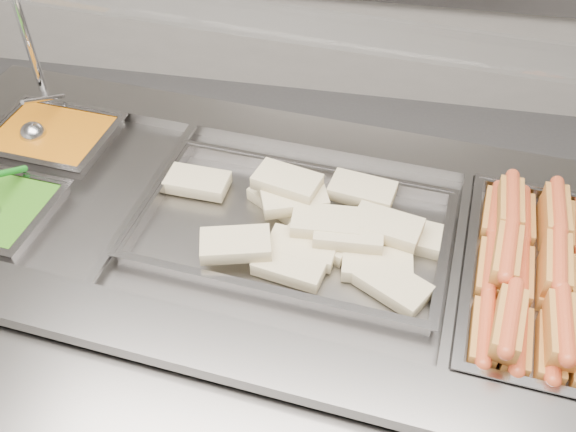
% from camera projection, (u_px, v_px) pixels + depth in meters
% --- Properties ---
extents(steam_counter, '(2.11, 1.10, 0.97)m').
position_uv_depth(steam_counter, '(271.00, 334.00, 1.92)').
color(steam_counter, slate).
rests_on(steam_counter, ground).
extents(tray_rail, '(1.96, 0.59, 0.06)m').
position_uv_depth(tray_rail, '(181.00, 430.00, 1.24)').
color(tray_rail, slate).
rests_on(tray_rail, steam_counter).
extents(sneeze_guard, '(1.80, 0.49, 0.47)m').
position_uv_depth(sneeze_guard, '(294.00, 27.00, 1.47)').
color(sneeze_guard, silver).
rests_on(sneeze_guard, steam_counter).
extents(pan_hotdogs, '(0.43, 0.63, 0.11)m').
position_uv_depth(pan_hotdogs, '(546.00, 290.00, 1.47)').
color(pan_hotdogs, gray).
rests_on(pan_hotdogs, steam_counter).
extents(pan_wraps, '(0.77, 0.50, 0.08)m').
position_uv_depth(pan_wraps, '(292.00, 232.00, 1.59)').
color(pan_wraps, gray).
rests_on(pan_wraps, steam_counter).
extents(pan_beans, '(0.35, 0.29, 0.11)m').
position_uv_depth(pan_beans, '(55.00, 146.00, 1.86)').
color(pan_beans, gray).
rests_on(pan_beans, steam_counter).
extents(hotdogs_in_buns, '(0.31, 0.59, 0.13)m').
position_uv_depth(hotdogs_in_buns, '(538.00, 276.00, 1.44)').
color(hotdogs_in_buns, '#AA6D23').
rests_on(hotdogs_in_buns, pan_hotdogs).
extents(tortilla_wraps, '(0.73, 0.40, 0.10)m').
position_uv_depth(tortilla_wraps, '(320.00, 227.00, 1.55)').
color(tortilla_wraps, '#D1BB8C').
rests_on(tortilla_wraps, pan_wraps).
extents(ladle, '(0.08, 0.21, 0.15)m').
position_uv_depth(ladle, '(34.00, 132.00, 1.82)').
color(ladle, '#AEAFB3').
rests_on(ladle, pan_beans).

